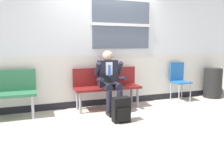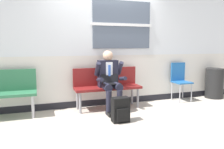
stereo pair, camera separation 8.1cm
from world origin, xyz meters
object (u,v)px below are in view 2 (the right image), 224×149
(bench_with_person, at_px, (107,84))
(person_seated, at_px, (110,79))
(backpack, at_px, (121,110))
(folding_chair, at_px, (180,78))
(trash_bin, at_px, (214,83))

(bench_with_person, bearing_deg, person_seated, -90.00)
(backpack, distance_m, folding_chair, 2.14)
(person_seated, xyz_separation_m, trash_bin, (2.84, 0.17, -0.27))
(backpack, distance_m, trash_bin, 3.02)
(bench_with_person, height_order, trash_bin, bench_with_person)
(bench_with_person, relative_size, backpack, 3.21)
(person_seated, relative_size, backpack, 2.81)
(trash_bin, bearing_deg, bench_with_person, 179.60)
(person_seated, bearing_deg, trash_bin, 3.52)
(folding_chair, distance_m, trash_bin, 1.01)
(bench_with_person, distance_m, backpack, 0.96)
(folding_chair, bearing_deg, trash_bin, -3.54)
(person_seated, bearing_deg, folding_chair, 7.28)
(bench_with_person, height_order, backpack, bench_with_person)
(person_seated, distance_m, trash_bin, 2.86)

